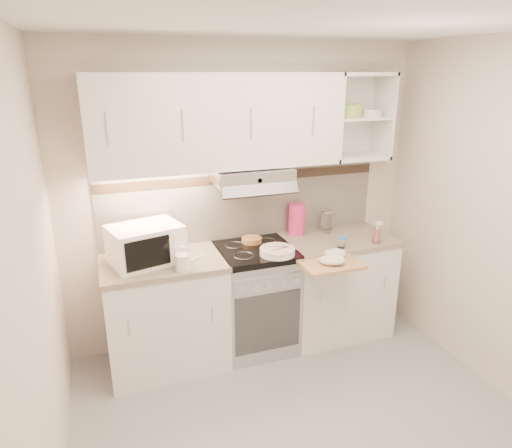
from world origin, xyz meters
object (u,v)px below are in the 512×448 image
cutting_board (328,262)px  watering_can (184,261)px  plate_stack (277,251)px  pink_pitcher (297,219)px  glass_jar (327,221)px  microwave (146,244)px  electric_range (256,298)px  spray_bottle (377,234)px

cutting_board → watering_can: bearing=171.3°
plate_stack → pink_pitcher: (0.33, 0.38, 0.11)m
glass_jar → cutting_board: bearing=-116.8°
microwave → watering_can: (0.24, -0.24, -0.08)m
electric_range → pink_pitcher: size_ratio=3.27×
glass_jar → spray_bottle: (0.27, -0.38, -0.02)m
pink_pitcher → glass_jar: bearing=-12.0°
microwave → plate_stack: microwave is taller
pink_pitcher → spray_bottle: pink_pitcher is taller
spray_bottle → electric_range: bearing=159.5°
electric_range → cutting_board: 0.73m
spray_bottle → plate_stack: bearing=169.4°
glass_jar → cutting_board: size_ratio=0.45×
watering_can → glass_jar: (1.35, 0.38, 0.04)m
electric_range → microwave: 1.04m
microwave → cutting_board: size_ratio=1.28×
spray_bottle → pink_pitcher: bearing=134.1°
plate_stack → spray_bottle: bearing=-2.6°
microwave → cutting_board: 1.38m
electric_range → cutting_board: electric_range is taller
microwave → spray_bottle: size_ratio=2.88×
pink_pitcher → glass_jar: pink_pitcher is taller
microwave → cutting_board: microwave is taller
spray_bottle → watering_can: bearing=172.0°
microwave → pink_pitcher: 1.32m
electric_range → cutting_board: bearing=-40.4°
electric_range → spray_bottle: bearing=-12.5°
watering_can → spray_bottle: (1.61, 0.00, 0.01)m
plate_stack → spray_bottle: spray_bottle is taller
plate_stack → spray_bottle: (0.87, -0.04, 0.05)m
spray_bottle → cutting_board: bearing=-171.2°
watering_can → glass_jar: 1.40m
plate_stack → cutting_board: size_ratio=0.61×
plate_stack → spray_bottle: size_ratio=1.37×
microwave → plate_stack: (0.98, -0.20, -0.12)m
glass_jar → pink_pitcher: bearing=171.4°
glass_jar → electric_range: bearing=-167.6°
microwave → electric_range: bearing=-15.8°
glass_jar → cutting_board: (-0.27, -0.54, -0.13)m
electric_range → watering_can: (-0.62, -0.22, 0.52)m
glass_jar → spray_bottle: size_ratio=1.01×
microwave → spray_bottle: bearing=-22.0°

